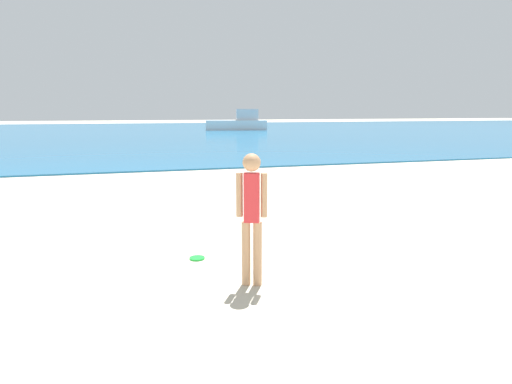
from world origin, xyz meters
TOP-DOWN VIEW (x-y plane):
  - water at (0.00, 45.39)m, footprint 160.00×60.00m
  - person_standing at (-1.05, 4.45)m, footprint 0.36×0.22m
  - frisbee at (-1.56, 5.61)m, footprint 0.22×0.22m
  - boat_far at (9.53, 46.47)m, footprint 6.79×3.45m

SIDE VIEW (x-z plane):
  - frisbee at x=-1.56m, z-range 0.00..0.03m
  - water at x=0.00m, z-range 0.00..0.06m
  - boat_far at x=9.53m, z-range -0.28..1.93m
  - person_standing at x=-1.05m, z-range 0.11..1.76m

